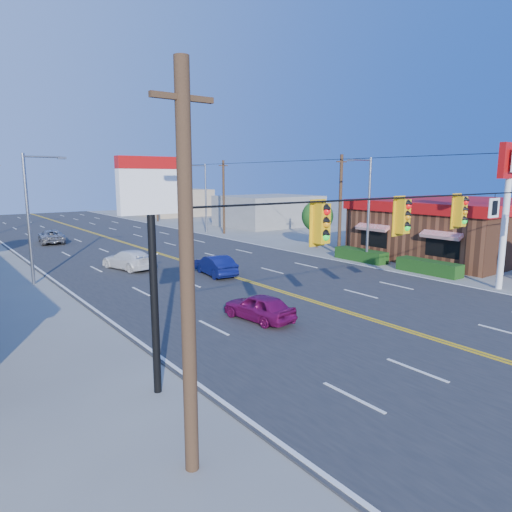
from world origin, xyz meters
TOP-DOWN VIEW (x-y plane):
  - ground at (0.00, 0.00)m, footprint 160.00×160.00m
  - road at (0.00, 20.00)m, footprint 20.00×120.00m
  - signal_span at (-0.12, 0.00)m, footprint 24.32×0.34m
  - kfc at (19.90, 12.00)m, footprint 16.30×12.40m
  - kfc_pylon at (11.00, 4.00)m, footprint 2.20×0.36m
  - pizza_hut_sign at (-11.00, 4.00)m, footprint 1.90×0.30m
  - streetlight_se at (10.79, 14.00)m, footprint 2.55×0.25m
  - streetlight_ne at (10.79, 38.00)m, footprint 2.55×0.25m
  - streetlight_sw at (-10.79, 22.00)m, footprint 2.55×0.25m
  - utility_pole_near at (12.20, 18.00)m, footprint 0.28×0.28m
  - utility_pole_mid at (12.20, 36.00)m, footprint 0.28×0.28m
  - utility_pole_far at (12.20, 54.00)m, footprint 0.28×0.28m
  - tree_kfc_rear at (13.50, 22.00)m, footprint 2.94×2.94m
  - bld_east_mid at (22.00, 40.00)m, footprint 12.00×10.00m
  - bld_east_far at (19.00, 62.00)m, footprint 10.00×10.00m
  - car_magenta at (-4.23, 7.67)m, footprint 1.98×3.87m
  - car_blue at (-0.70, 17.17)m, footprint 1.93×4.28m
  - car_white at (-4.57, 22.68)m, footprint 2.95×5.00m
  - car_silver at (-5.86, 39.62)m, footprint 2.86×5.04m

SIDE VIEW (x-z plane):
  - ground at x=0.00m, z-range 0.00..0.00m
  - road at x=0.00m, z-range 0.00..0.06m
  - car_magenta at x=-4.23m, z-range 0.00..1.26m
  - car_silver at x=-5.86m, z-range 0.00..1.33m
  - car_white at x=-4.57m, z-range 0.00..1.36m
  - car_blue at x=-0.70m, z-range 0.00..1.36m
  - bld_east_mid at x=22.00m, z-range 0.00..4.00m
  - bld_east_far at x=19.00m, z-range 0.00..4.40m
  - kfc at x=19.90m, z-range 0.03..4.73m
  - tree_kfc_rear at x=13.50m, z-range 0.73..5.14m
  - utility_pole_near at x=12.20m, z-range 0.00..8.40m
  - utility_pole_mid at x=12.20m, z-range 0.00..8.40m
  - utility_pole_far at x=12.20m, z-range 0.00..8.40m
  - streetlight_se at x=10.79m, z-range 0.51..8.51m
  - streetlight_ne at x=10.79m, z-range 0.51..8.51m
  - streetlight_sw at x=-10.79m, z-range 0.51..8.51m
  - signal_span at x=-0.12m, z-range 0.39..9.39m
  - pizza_hut_sign at x=-11.00m, z-range 1.76..8.61m
  - kfc_pylon at x=11.00m, z-range 1.79..10.29m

